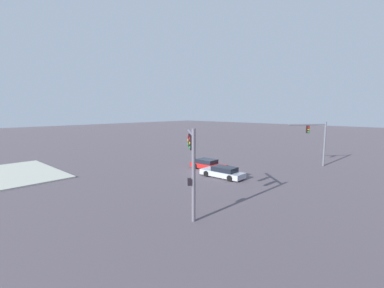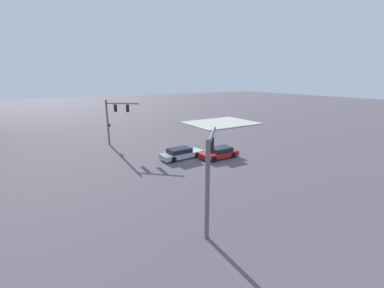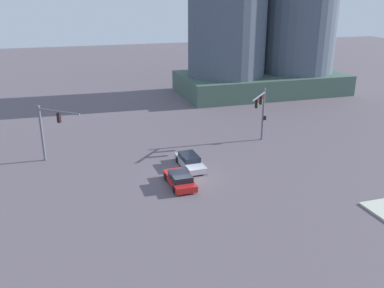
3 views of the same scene
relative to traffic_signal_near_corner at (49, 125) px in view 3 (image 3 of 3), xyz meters
name	(u,v)px [view 3 (image 3 of 3)]	position (x,y,z in m)	size (l,w,h in m)	color
ground_plane	(186,179)	(11.73, -8.07, -3.84)	(217.93, 217.93, 0.00)	#5C525A
traffic_signal_near_corner	(49,125)	(0.00, 0.00, 0.00)	(3.91, 3.40, 5.75)	slate
traffic_signal_opposite_side	(261,108)	(22.64, -0.80, 0.19)	(3.48, 3.52, 6.07)	#5D5A67
sedan_car_approaching	(180,179)	(10.81, -9.16, -3.27)	(2.07, 4.49, 1.21)	red
sedan_car_waiting_far	(190,161)	(12.89, -5.37, -3.27)	(1.99, 4.94, 1.21)	#ACB2BD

